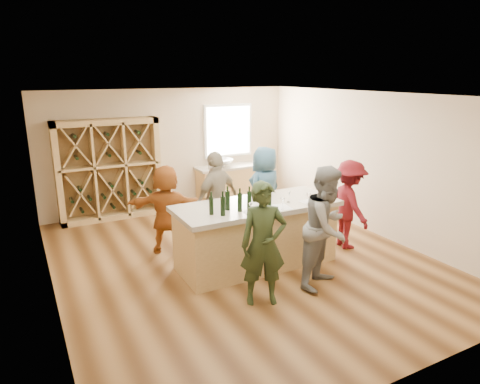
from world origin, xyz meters
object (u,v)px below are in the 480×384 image
wine_bottle_e (249,200)px  person_far_mid (217,199)px  tasting_counter_base (256,237)px  wine_bottle_a (211,206)px  person_near_right (327,227)px  wine_bottle_d (240,202)px  person_far_left (167,209)px  wine_rack (109,170)px  sink (222,163)px  wine_bottle_c (228,200)px  person_server (349,204)px  person_far_right (265,191)px  wine_bottle_f (269,199)px  wine_bottle_b (223,206)px  person_near_left (263,244)px

wine_bottle_e → person_far_mid: (0.04, 1.29, -0.33)m
tasting_counter_base → wine_bottle_a: 1.15m
wine_bottle_e → person_far_mid: size_ratio=0.16×
person_near_right → person_far_mid: person_near_right is taller
wine_bottle_d → person_far_left: (-0.69, 1.47, -0.42)m
wine_rack → wine_bottle_e: size_ratio=7.68×
wine_rack → person_far_left: (0.50, -2.36, -0.30)m
wine_rack → sink: bearing=-1.5°
sink → wine_bottle_d: bearing=-111.8°
tasting_counter_base → wine_bottle_c: size_ratio=8.52×
wine_rack → wine_bottle_a: size_ratio=8.05×
wine_bottle_c → wine_bottle_d: size_ratio=1.06×
tasting_counter_base → person_server: (1.88, -0.12, 0.32)m
person_server → person_far_left: 3.30m
person_far_right → wine_bottle_f: size_ratio=5.90×
tasting_counter_base → wine_bottle_e: bearing=-141.8°
wine_bottle_e → wine_bottle_b: bearing=-169.4°
person_near_left → wine_bottle_a: bearing=131.3°
wine_rack → wine_bottle_d: wine_rack is taller
wine_bottle_f → person_far_mid: bearing=100.8°
wine_bottle_a → wine_bottle_e: bearing=-2.7°
wine_rack → wine_bottle_d: (1.20, -3.83, 0.12)m
wine_bottle_c → person_far_right: person_far_right is taller
wine_bottle_b → wine_bottle_a: bearing=137.1°
tasting_counter_base → wine_bottle_a: size_ratio=9.51×
wine_bottle_a → tasting_counter_base: bearing=10.8°
sink → wine_bottle_e: (-1.32, -3.72, 0.21)m
wine_bottle_c → person_near_right: size_ratio=0.16×
wine_bottle_d → person_far_mid: person_far_mid is taller
sink → wine_bottle_f: bearing=-104.9°
wine_bottle_a → wine_bottle_b: bearing=-42.9°
person_near_right → wine_bottle_b: bearing=122.1°
wine_bottle_a → person_far_mid: 1.47m
person_near_left → person_far_right: 2.70m
person_near_left → person_far_left: size_ratio=1.09×
wine_bottle_b → person_far_left: size_ratio=0.18×
wine_bottle_d → person_near_left: person_near_left is taller
wine_bottle_a → wine_rack: bearing=101.2°
sink → person_far_left: size_ratio=0.34×
tasting_counter_base → person_server: person_server is taller
wine_bottle_b → person_far_left: (-0.38, 1.53, -0.42)m
tasting_counter_base → person_near_right: person_near_right is taller
person_near_left → person_far_mid: bearing=102.6°
wine_rack → person_server: size_ratio=1.34×
wine_bottle_d → person_near_left: (-0.10, -0.88, -0.35)m
tasting_counter_base → person_far_right: person_far_right is taller
wine_bottle_b → wine_bottle_c: bearing=49.0°
wine_bottle_a → person_server: (2.77, 0.05, -0.40)m
sink → wine_bottle_a: bearing=-117.9°
wine_bottle_c → person_near_right: person_near_right is taller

